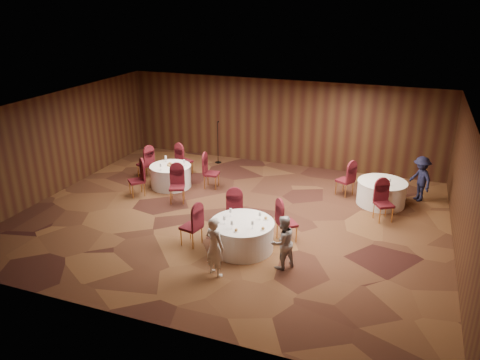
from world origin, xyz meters
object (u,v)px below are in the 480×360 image
(table_right, at_px, (381,193))
(woman_b, at_px, (283,242))
(woman_a, at_px, (215,247))
(man_c, at_px, (420,179))
(table_main, at_px, (242,235))
(table_left, at_px, (171,176))
(mic_stand, at_px, (218,151))

(table_right, relative_size, woman_b, 1.12)
(woman_a, xyz_separation_m, man_c, (4.31, 6.13, -0.01))
(woman_b, bearing_deg, table_right, -163.36)
(table_main, xyz_separation_m, man_c, (4.14, 4.78, 0.34))
(table_left, xyz_separation_m, mic_stand, (0.54, 2.78, 0.10))
(table_left, height_order, man_c, man_c)
(man_c, bearing_deg, table_right, -91.16)
(woman_a, bearing_deg, woman_b, -124.69)
(woman_a, bearing_deg, man_c, -101.91)
(mic_stand, xyz_separation_m, man_c, (7.28, -1.08, 0.24))
(table_right, xyz_separation_m, mic_stand, (-6.21, 1.80, 0.10))
(table_right, bearing_deg, woman_b, -112.37)
(table_main, xyz_separation_m, table_right, (3.06, 4.07, 0.00))
(table_main, distance_m, man_c, 6.34)
(woman_a, xyz_separation_m, woman_b, (1.35, 0.85, -0.06))
(table_main, bearing_deg, man_c, 49.12)
(table_left, relative_size, table_right, 0.92)
(woman_a, distance_m, woman_b, 1.60)
(table_left, xyz_separation_m, man_c, (7.83, 1.70, 0.34))
(table_main, bearing_deg, table_right, 53.01)
(mic_stand, relative_size, woman_a, 1.12)
(table_left, distance_m, woman_b, 6.05)
(table_right, relative_size, woman_a, 1.02)
(table_left, bearing_deg, mic_stand, 78.96)
(woman_a, bearing_deg, table_main, -73.87)
(table_right, height_order, woman_b, woman_b)
(table_main, height_order, table_right, same)
(woman_b, relative_size, man_c, 0.92)
(table_left, xyz_separation_m, woman_b, (4.87, -3.58, 0.29))
(man_c, bearing_deg, table_main, -75.66)
(table_left, distance_m, man_c, 8.02)
(woman_a, bearing_deg, table_left, -28.31)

